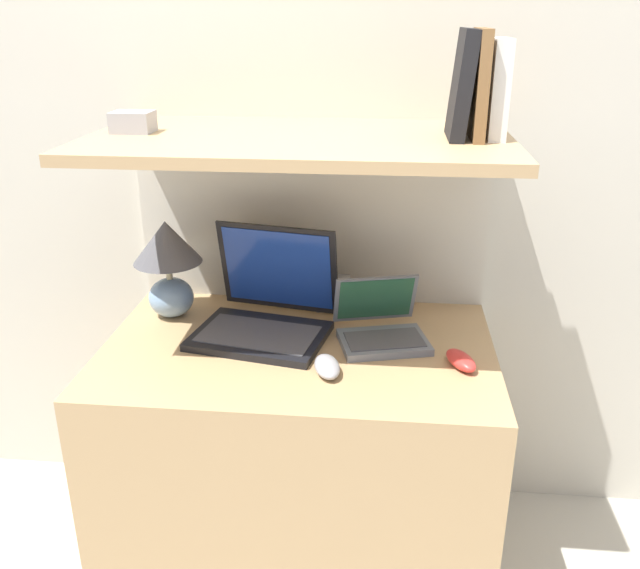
# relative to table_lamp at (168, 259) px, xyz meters

# --- Properties ---
(wall_back) EXTENTS (6.00, 0.05, 2.40)m
(wall_back) POSITION_rel_table_lamp_xyz_m (0.39, 0.23, 0.31)
(wall_back) COLOR beige
(wall_back) RESTS_ON ground_plane
(desk) EXTENTS (1.03, 0.66, 0.71)m
(desk) POSITION_rel_table_lamp_xyz_m (0.39, -0.16, -0.53)
(desk) COLOR tan
(desk) RESTS_ON ground_plane
(back_riser) EXTENTS (1.03, 0.04, 1.23)m
(back_riser) POSITION_rel_table_lamp_xyz_m (0.39, 0.19, -0.27)
(back_riser) COLOR beige
(back_riser) RESTS_ON ground_plane
(shelf) EXTENTS (1.03, 0.59, 0.03)m
(shelf) POSITION_rel_table_lamp_xyz_m (0.39, -0.09, 0.35)
(shelf) COLOR tan
(shelf) RESTS_ON back_riser
(table_lamp) EXTENTS (0.19, 0.19, 0.29)m
(table_lamp) POSITION_rel_table_lamp_xyz_m (0.00, 0.00, 0.00)
(table_lamp) COLOR #7593B2
(table_lamp) RESTS_ON desk
(laptop_large) EXTENTS (0.40, 0.37, 0.28)m
(laptop_large) POSITION_rel_table_lamp_xyz_m (0.29, -0.08, -0.12)
(laptop_large) COLOR black
(laptop_large) RESTS_ON desk
(laptop_small) EXTENTS (0.27, 0.27, 0.16)m
(laptop_small) POSITION_rel_table_lamp_xyz_m (0.61, -0.10, -0.14)
(laptop_small) COLOR slate
(laptop_small) RESTS_ON desk
(computer_mouse) EXTENTS (0.09, 0.13, 0.04)m
(computer_mouse) POSITION_rel_table_lamp_xyz_m (0.48, -0.29, -0.16)
(computer_mouse) COLOR #99999E
(computer_mouse) RESTS_ON desk
(second_mouse) EXTENTS (0.10, 0.13, 0.04)m
(second_mouse) POSITION_rel_table_lamp_xyz_m (0.81, -0.23, -0.16)
(second_mouse) COLOR red
(second_mouse) RESTS_ON desk
(router_box) EXTENTS (0.10, 0.06, 0.10)m
(router_box) POSITION_rel_table_lamp_xyz_m (0.46, 0.09, -0.12)
(router_box) COLOR gray
(router_box) RESTS_ON desk
(book_white) EXTENTS (0.04, 0.13, 0.23)m
(book_white) POSITION_rel_table_lamp_xyz_m (0.85, -0.09, 0.48)
(book_white) COLOR silver
(book_white) RESTS_ON shelf
(book_brown) EXTENTS (0.03, 0.18, 0.25)m
(book_brown) POSITION_rel_table_lamp_xyz_m (0.81, -0.09, 0.49)
(book_brown) COLOR brown
(book_brown) RESTS_ON shelf
(book_black) EXTENTS (0.05, 0.17, 0.25)m
(book_black) POSITION_rel_table_lamp_xyz_m (0.77, -0.09, 0.49)
(book_black) COLOR black
(book_black) RESTS_ON shelf
(shelf_gadget) EXTENTS (0.10, 0.08, 0.05)m
(shelf_gadget) POSITION_rel_table_lamp_xyz_m (-0.03, -0.09, 0.39)
(shelf_gadget) COLOR #99999E
(shelf_gadget) RESTS_ON shelf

